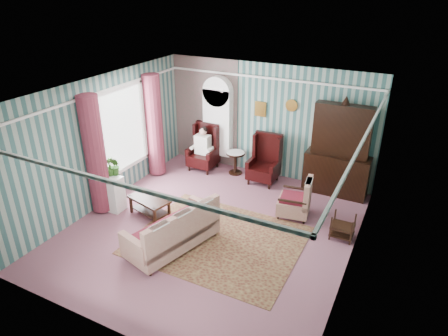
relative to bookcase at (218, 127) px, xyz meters
The scene contains 17 objects.
floor 3.34m from the bookcase, 64.58° to the right, with size 6.00×6.00×0.00m, color #89505F.
room_shell 2.90m from the bookcase, 74.62° to the right, with size 5.53×6.02×2.91m.
bookcase is the anchor object (origin of this frame).
dresser_hutch 3.25m from the bookcase, ahead, with size 1.50×0.56×2.36m, color black.
wingback_left 0.68m from the bookcase, 122.66° to the right, with size 0.76×0.80×1.25m, color black.
wingback_right 1.63m from the bookcase, 14.57° to the right, with size 0.76×0.80×1.25m, color black.
seated_woman 0.70m from the bookcase, 122.66° to the right, with size 0.44×0.40×1.18m, color silver, non-canonical shape.
round_side_table 1.07m from the bookcase, 20.27° to the right, with size 0.50×0.50×0.60m, color black.
nest_table 4.37m from the bookcase, 26.92° to the right, with size 0.45×0.38×0.54m, color black.
plant_stand 3.39m from the bookcase, 108.49° to the right, with size 0.55×0.35×0.80m, color white.
rug 3.72m from the bookcase, 62.28° to the right, with size 3.20×2.60×0.01m, color #431916.
sofa 3.89m from the bookcase, 75.66° to the right, with size 1.86×1.08×0.91m, color beige.
floral_armchair 3.15m from the bookcase, 29.99° to the right, with size 0.74×0.71×1.02m, color beige.
coffee_table 3.12m from the bookcase, 92.40° to the right, with size 0.92×0.50×0.42m, color black.
potted_plant_a 3.48m from the bookcase, 109.25° to the right, with size 0.36×0.31×0.40m, color #1F541A.
potted_plant_b 3.15m from the bookcase, 107.81° to the right, with size 0.24×0.19×0.44m, color #22531A.
potted_plant_c 3.24m from the bookcase, 109.62° to the right, with size 0.23×0.23×0.42m, color #285A1C.
Camera 1 is at (3.37, -6.10, 4.74)m, focal length 32.00 mm.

